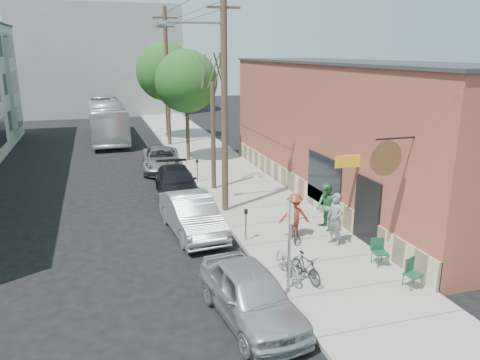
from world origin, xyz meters
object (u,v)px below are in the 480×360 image
object	(u,v)px
utility_pole_near	(223,92)
car_3	(161,159)
tree_bare	(213,137)
patio_chair_b	(413,274)
sign_post	(290,236)
car_0	(251,295)
parking_meter_far	(197,167)
parking_meter_near	(246,220)
patio_chair_a	(380,252)
patron_green	(326,207)
parked_bike_b	(288,263)
car_2	(176,182)
bus	(107,120)
patron_grey	(335,219)
cyclist	(294,216)
parked_bike_a	(306,267)
tree_leafy_far	(165,72)
tree_leafy_mid	(186,82)
car_1	(192,215)

from	to	relation	value
utility_pole_near	car_3	bearing A→B (deg)	100.40
tree_bare	patio_chair_b	bearing A→B (deg)	-75.49
sign_post	car_0	size ratio (longest dim) A/B	0.63
parking_meter_far	tree_bare	size ratio (longest dim) A/B	0.23
tree_bare	utility_pole_near	bearing A→B (deg)	-96.66
parking_meter_near	patio_chair_a	world-z (taller)	parking_meter_near
parking_meter_near	patio_chair_b	distance (m)	6.18
patron_green	parked_bike_b	world-z (taller)	patron_green
patron_green	patio_chair_b	bearing A→B (deg)	1.82
patio_chair_a	car_2	bearing A→B (deg)	127.18
patron_green	parked_bike_b	distance (m)	4.55
bus	patio_chair_b	bearing A→B (deg)	-75.79
car_3	patio_chair_a	bearing A→B (deg)	-67.06
utility_pole_near	patron_grey	world-z (taller)	utility_pole_near
parking_meter_far	parked_bike_b	bearing A→B (deg)	-88.31
cyclist	parked_bike_a	size ratio (longest dim) A/B	1.18
tree_leafy_far	patio_chair_b	world-z (taller)	tree_leafy_far
patron_grey	car_0	bearing A→B (deg)	-69.20
tree_leafy_mid	bus	xyz separation A→B (m)	(-4.77, 10.05, -3.60)
tree_leafy_mid	car_2	xyz separation A→B (m)	(-2.00, -7.11, -4.51)
patron_green	parked_bike_b	xyz separation A→B (m)	(-3.04, -3.35, -0.46)
patron_green	car_3	xyz separation A→B (m)	(-4.84, 12.17, -0.41)
parking_meter_far	car_1	bearing A→B (deg)	-103.81
tree_leafy_mid	patio_chair_a	distance (m)	18.22
patio_chair_b	parked_bike_a	bearing A→B (deg)	132.83
parking_meter_far	patron_green	world-z (taller)	patron_green
sign_post	car_3	bearing A→B (deg)	95.47
parked_bike_b	car_3	distance (m)	15.62
parked_bike_b	car_1	size ratio (longest dim) A/B	0.39
parking_meter_near	utility_pole_near	world-z (taller)	utility_pole_near
sign_post	parked_bike_a	bearing A→B (deg)	20.82
parking_meter_far	tree_bare	xyz separation A→B (m)	(0.55, -1.48, 1.89)
tree_bare	bus	bearing A→B (deg)	105.73
utility_pole_near	parked_bike_a	distance (m)	8.73
sign_post	parking_meter_far	distance (m)	12.53
parking_meter_near	utility_pole_near	bearing A→B (deg)	87.80
parking_meter_far	car_2	xyz separation A→B (m)	(-1.45, -1.70, -0.28)
tree_leafy_far	car_1	world-z (taller)	tree_leafy_far
utility_pole_near	tree_leafy_far	bearing A→B (deg)	88.78
parking_meter_near	patron_green	world-z (taller)	patron_green
parked_bike_b	car_3	bearing A→B (deg)	97.81
patron_grey	bus	size ratio (longest dim) A/B	0.17
tree_leafy_mid	parked_bike_a	bearing A→B (deg)	-89.22
cyclist	bus	bearing A→B (deg)	-61.62
car_0	car_2	xyz separation A→B (m)	(0.00, 11.90, -0.05)
tree_bare	patio_chair_a	world-z (taller)	tree_bare
parked_bike_b	car_0	world-z (taller)	car_0
car_2	bus	distance (m)	17.40
tree_leafy_far	patio_chair_a	bearing A→B (deg)	-83.27
tree_leafy_far	parked_bike_a	size ratio (longest dim) A/B	5.15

